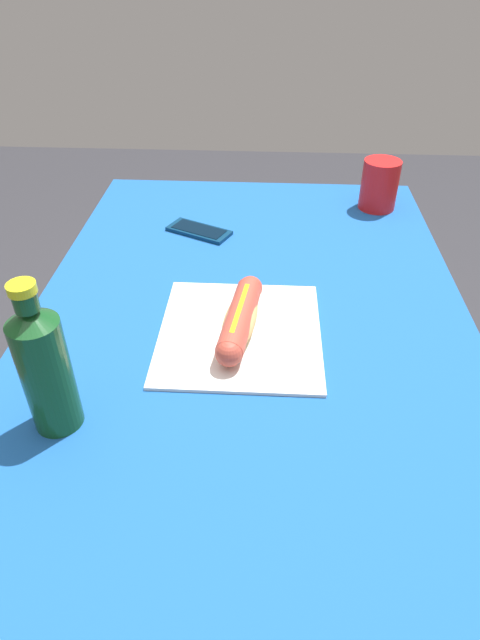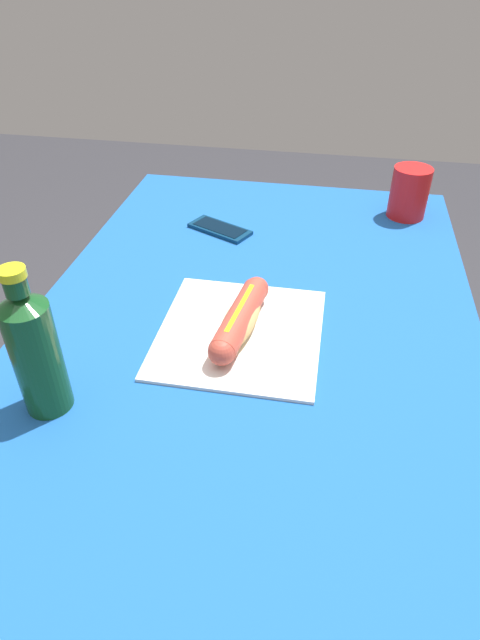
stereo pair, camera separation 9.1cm
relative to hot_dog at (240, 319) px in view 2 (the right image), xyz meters
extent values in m
plane|color=#2D2D33|center=(-0.06, 0.01, -0.79)|extent=(6.00, 6.00, 0.00)
cylinder|color=brown|center=(-0.56, -0.28, -0.43)|extent=(0.07, 0.07, 0.72)
cylinder|color=brown|center=(-0.56, 0.31, -0.43)|extent=(0.07, 0.07, 0.72)
cube|color=brown|center=(-0.06, 0.01, -0.05)|extent=(1.15, 0.74, 0.03)
cube|color=#19519E|center=(-0.06, 0.01, -0.03)|extent=(1.21, 0.80, 0.00)
cube|color=silver|center=(0.00, 0.00, -0.03)|extent=(0.30, 0.28, 0.01)
ellipsoid|color=tan|center=(0.00, 0.00, 0.00)|extent=(0.18, 0.08, 0.05)
cylinder|color=#B24233|center=(0.00, 0.00, 0.00)|extent=(0.19, 0.07, 0.05)
sphere|color=#B24233|center=(0.09, -0.01, 0.00)|extent=(0.04, 0.04, 0.04)
sphere|color=#B24233|center=(-0.09, 0.01, 0.00)|extent=(0.04, 0.04, 0.04)
cube|color=yellow|center=(0.00, 0.00, 0.02)|extent=(0.14, 0.03, 0.00)
cube|color=#0A2D4C|center=(-0.37, -0.11, -0.03)|extent=(0.12, 0.16, 0.01)
cube|color=black|center=(-0.37, -0.11, -0.02)|extent=(0.10, 0.13, 0.00)
cylinder|color=#14471E|center=(0.22, -0.25, 0.06)|extent=(0.07, 0.07, 0.18)
cone|color=#14471E|center=(0.22, -0.25, 0.15)|extent=(0.07, 0.07, 0.02)
cylinder|color=#14471E|center=(0.22, -0.25, 0.18)|extent=(0.03, 0.03, 0.03)
cylinder|color=yellow|center=(0.22, -0.25, 0.20)|extent=(0.04, 0.04, 0.01)
cylinder|color=red|center=(-0.53, 0.31, 0.03)|extent=(0.09, 0.09, 0.12)
camera|label=1|loc=(0.73, 0.04, 0.54)|focal=30.09mm
camera|label=2|loc=(0.72, 0.13, 0.54)|focal=30.09mm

